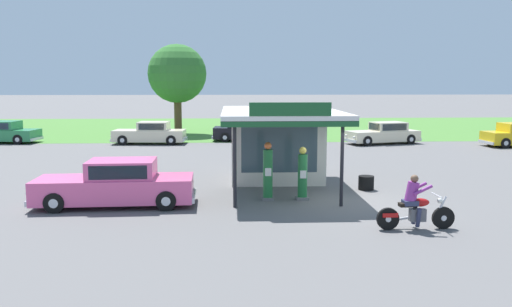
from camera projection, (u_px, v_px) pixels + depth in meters
name	position (u px, v px, depth m)	size (l,w,h in m)	color
ground_plane	(342.00, 202.00, 18.25)	(300.00, 300.00, 0.00)	#5B5959
grass_verge_strip	(273.00, 127.00, 47.93)	(120.00, 24.00, 0.01)	#477A33
service_station_kiosk	(277.00, 139.00, 21.67)	(4.48, 7.13, 3.51)	beige
gas_pump_nearside	(268.00, 174.00, 18.39)	(0.44, 0.44, 2.07)	slate
gas_pump_offside	(303.00, 176.00, 18.45)	(0.44, 0.44, 1.89)	slate
motorcycle_with_rider	(415.00, 207.00, 14.73)	(2.26, 0.70, 1.58)	black
featured_classic_sedan	(116.00, 185.00, 17.54)	(5.47, 2.06, 1.57)	#E55993
parked_car_back_row_far_right	(150.00, 134.00, 35.17)	(5.04, 2.10, 1.49)	beige
parked_car_second_row_spare	(384.00, 134.00, 35.21)	(5.29, 2.97, 1.46)	beige
parked_car_back_row_centre	(250.00, 131.00, 36.93)	(5.55, 2.23, 1.59)	black
bystander_standing_back_lot	(262.00, 139.00, 30.54)	(0.34, 0.34, 1.55)	black
tree_oak_centre	(176.00, 75.00, 41.27)	(4.63, 4.63, 7.12)	brown
spare_tire_stack	(366.00, 183.00, 20.21)	(0.60, 0.60, 0.54)	black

